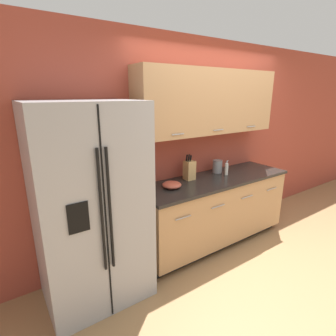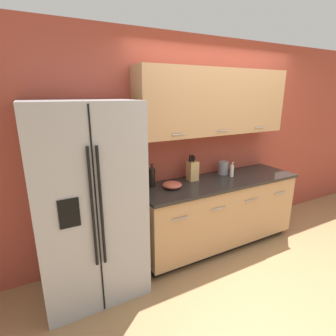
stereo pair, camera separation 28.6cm
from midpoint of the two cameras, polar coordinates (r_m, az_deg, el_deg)
name	(u,v)px [view 1 (the left image)]	position (r m, az deg, el deg)	size (l,w,h in m)	color
ground_plane	(285,276)	(3.33, 21.85, -21.00)	(14.00, 14.00, 0.00)	#997047
wall_back	(209,132)	(3.53, 6.53, 7.85)	(10.00, 0.39, 2.60)	#993D2D
counter_unit	(213,210)	(3.52, 7.54, -9.08)	(2.12, 0.64, 0.90)	black
refrigerator	(91,206)	(2.57, -19.50, -7.89)	(0.95, 0.75, 1.89)	#9E9EA0
knife_block	(189,170)	(3.24, 2.17, -0.44)	(0.12, 0.11, 0.32)	tan
wine_bottle	(151,177)	(2.99, -6.42, -1.98)	(0.07, 0.07, 0.27)	black
soap_dispenser	(226,169)	(3.49, 10.34, -0.23)	(0.05, 0.04, 0.19)	silver
steel_canister	(217,166)	(3.57, 8.46, 0.32)	(0.13, 0.13, 0.19)	gray
mixing_bowl	(172,185)	(2.98, -1.94, -3.73)	(0.22, 0.22, 0.07)	#B24C38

